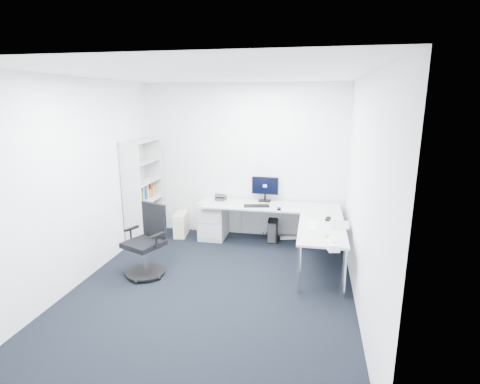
% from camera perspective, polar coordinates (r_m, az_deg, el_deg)
% --- Properties ---
extents(ground, '(4.20, 4.20, 0.00)m').
position_cam_1_polar(ground, '(5.12, -4.05, -14.25)').
color(ground, black).
extents(ceiling, '(4.20, 4.20, 0.00)m').
position_cam_1_polar(ceiling, '(4.52, -4.66, 17.50)').
color(ceiling, white).
extents(wall_back, '(3.60, 0.02, 2.70)m').
position_cam_1_polar(wall_back, '(6.65, 0.49, 4.72)').
color(wall_back, white).
rests_on(wall_back, ground).
extents(wall_front, '(3.60, 0.02, 2.70)m').
position_cam_1_polar(wall_front, '(2.77, -16.09, -9.29)').
color(wall_front, white).
rests_on(wall_front, ground).
extents(wall_left, '(0.02, 4.20, 2.70)m').
position_cam_1_polar(wall_left, '(5.40, -23.10, 1.42)').
color(wall_left, white).
rests_on(wall_left, ground).
extents(wall_right, '(0.02, 4.20, 2.70)m').
position_cam_1_polar(wall_right, '(4.51, 18.28, -0.43)').
color(wall_right, white).
rests_on(wall_right, ground).
extents(l_desk, '(2.31, 1.29, 0.67)m').
position_cam_1_polar(l_desk, '(6.15, 4.32, -5.86)').
color(l_desk, '#B2B4B4').
rests_on(l_desk, ground).
extents(drawer_pedestal, '(0.44, 0.55, 0.68)m').
position_cam_1_polar(drawer_pedestal, '(6.70, -4.08, -4.15)').
color(drawer_pedestal, '#B2B4B4').
rests_on(drawer_pedestal, ground).
extents(bookshelf, '(0.34, 0.88, 1.76)m').
position_cam_1_polar(bookshelf, '(6.64, -14.52, 0.13)').
color(bookshelf, '#BCBFBE').
rests_on(bookshelf, ground).
extents(task_chair, '(0.73, 0.73, 1.01)m').
position_cam_1_polar(task_chair, '(5.38, -14.49, -7.37)').
color(task_chair, black).
rests_on(task_chair, ground).
extents(black_pc_tower, '(0.19, 0.39, 0.37)m').
position_cam_1_polar(black_pc_tower, '(6.63, 5.02, -5.76)').
color(black_pc_tower, black).
rests_on(black_pc_tower, ground).
extents(beige_pc_tower, '(0.25, 0.46, 0.42)m').
position_cam_1_polar(beige_pc_tower, '(6.90, -8.95, -4.87)').
color(beige_pc_tower, beige).
rests_on(beige_pc_tower, ground).
extents(power_strip, '(0.39, 0.16, 0.04)m').
position_cam_1_polar(power_strip, '(6.77, 7.76, -6.91)').
color(power_strip, white).
rests_on(power_strip, ground).
extents(monitor, '(0.47, 0.17, 0.45)m').
position_cam_1_polar(monitor, '(6.53, 3.83, 0.48)').
color(monitor, black).
rests_on(monitor, l_desk).
extents(black_keyboard, '(0.45, 0.24, 0.02)m').
position_cam_1_polar(black_keyboard, '(6.26, 2.52, -2.12)').
color(black_keyboard, black).
rests_on(black_keyboard, l_desk).
extents(mouse, '(0.06, 0.10, 0.03)m').
position_cam_1_polar(mouse, '(6.10, 5.98, -2.57)').
color(mouse, black).
rests_on(mouse, l_desk).
extents(desk_phone, '(0.20, 0.20, 0.12)m').
position_cam_1_polar(desk_phone, '(6.63, -2.94, -0.74)').
color(desk_phone, '#2F2F32').
rests_on(desk_phone, l_desk).
extents(laptop, '(0.38, 0.37, 0.26)m').
position_cam_1_polar(laptop, '(5.49, 15.05, -3.65)').
color(laptop, silver).
rests_on(laptop, l_desk).
extents(white_keyboard, '(0.13, 0.43, 0.01)m').
position_cam_1_polar(white_keyboard, '(5.41, 10.95, -5.01)').
color(white_keyboard, white).
rests_on(white_keyboard, l_desk).
extents(headphones, '(0.14, 0.19, 0.04)m').
position_cam_1_polar(headphones, '(5.73, 13.27, -3.90)').
color(headphones, black).
rests_on(headphones, l_desk).
extents(orange_fruit, '(0.07, 0.07, 0.07)m').
position_cam_1_polar(orange_fruit, '(4.92, 13.32, -6.72)').
color(orange_fruit, orange).
rests_on(orange_fruit, l_desk).
extents(tissue_box, '(0.17, 0.26, 0.08)m').
position_cam_1_polar(tissue_box, '(4.65, 13.88, -7.93)').
color(tissue_box, white).
rests_on(tissue_box, l_desk).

